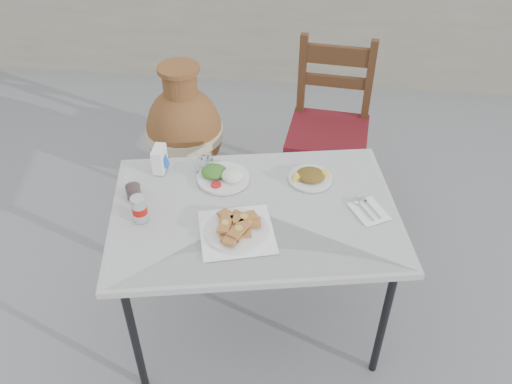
# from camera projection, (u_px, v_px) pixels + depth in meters

# --- Properties ---
(ground) EXTENTS (80.00, 80.00, 0.00)m
(ground) POSITION_uv_depth(u_px,v_px,m) (236.00, 302.00, 2.80)
(ground) COLOR slate
(ground) RESTS_ON ground
(cafe_table) EXTENTS (1.33, 1.03, 0.73)m
(cafe_table) POSITION_uv_depth(u_px,v_px,m) (255.00, 219.00, 2.29)
(cafe_table) COLOR black
(cafe_table) RESTS_ON ground
(pide_plate) EXTENTS (0.36, 0.36, 0.06)m
(pide_plate) POSITION_uv_depth(u_px,v_px,m) (237.00, 227.00, 2.14)
(pide_plate) COLOR white
(pide_plate) RESTS_ON cafe_table
(salad_rice_plate) EXTENTS (0.23, 0.23, 0.06)m
(salad_rice_plate) POSITION_uv_depth(u_px,v_px,m) (223.00, 175.00, 2.40)
(salad_rice_plate) COLOR silver
(salad_rice_plate) RESTS_ON cafe_table
(salad_chopped_plate) EXTENTS (0.20, 0.20, 0.04)m
(salad_chopped_plate) POSITION_uv_depth(u_px,v_px,m) (310.00, 176.00, 2.41)
(salad_chopped_plate) COLOR silver
(salad_chopped_plate) RESTS_ON cafe_table
(soda_can) EXTENTS (0.06, 0.06, 0.11)m
(soda_can) POSITION_uv_depth(u_px,v_px,m) (139.00, 209.00, 2.18)
(soda_can) COLOR silver
(soda_can) RESTS_ON cafe_table
(cola_glass) EXTENTS (0.07, 0.07, 0.10)m
(cola_glass) POSITION_uv_depth(u_px,v_px,m) (133.00, 189.00, 2.29)
(cola_glass) COLOR white
(cola_glass) RESTS_ON cafe_table
(napkin_holder) EXTENTS (0.06, 0.10, 0.12)m
(napkin_holder) POSITION_uv_depth(u_px,v_px,m) (160.00, 159.00, 2.44)
(napkin_holder) COLOR white
(napkin_holder) RESTS_ON cafe_table
(condiment_caddy) EXTENTS (0.11, 0.09, 0.07)m
(condiment_caddy) POSITION_uv_depth(u_px,v_px,m) (207.00, 163.00, 2.47)
(condiment_caddy) COLOR silver
(condiment_caddy) RESTS_ON cafe_table
(cutlery_napkin) EXTENTS (0.18, 0.20, 0.01)m
(cutlery_napkin) POSITION_uv_depth(u_px,v_px,m) (367.00, 209.00, 2.25)
(cutlery_napkin) COLOR white
(cutlery_napkin) RESTS_ON cafe_table
(chair) EXTENTS (0.48, 0.48, 1.01)m
(chair) POSITION_uv_depth(u_px,v_px,m) (329.00, 128.00, 3.12)
(chair) COLOR #351C0E
(chair) RESTS_ON ground
(terracotta_urn) EXTENTS (0.47, 0.47, 0.82)m
(terracotta_urn) POSITION_uv_depth(u_px,v_px,m) (185.00, 132.00, 3.33)
(terracotta_urn) COLOR brown
(terracotta_urn) RESTS_ON ground
(back_wall) EXTENTS (6.00, 0.25, 1.20)m
(back_wall) POSITION_uv_depth(u_px,v_px,m) (280.00, 8.00, 4.33)
(back_wall) COLOR gray
(back_wall) RESTS_ON ground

